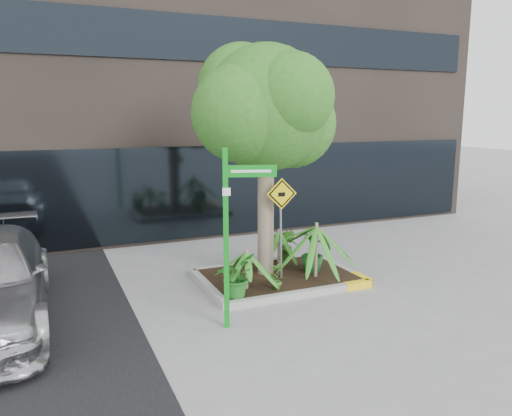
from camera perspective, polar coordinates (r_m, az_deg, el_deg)
name	(u,v)px	position (r m, az deg, el deg)	size (l,w,h in m)	color
ground	(276,286)	(10.64, 2.30, -8.95)	(80.00, 80.00, 0.00)	gray
planter	(280,277)	(10.94, 2.78, -7.84)	(3.35, 2.36, 0.15)	#9E9E99
tree	(266,108)	(10.51, 1.10, 11.33)	(3.37, 2.99, 5.06)	gray
palm_front	(317,226)	(10.59, 6.94, -2.08)	(1.32, 1.32, 1.47)	gray
palm_left	(246,252)	(9.86, -1.11, -5.01)	(0.91, 0.91, 1.01)	gray
palm_back	(279,231)	(11.63, 2.64, -2.68)	(0.89, 0.89, 0.99)	gray
shrub_a	(236,276)	(9.56, -2.36, -7.78)	(0.71, 0.71, 0.79)	#1B611C
shrub_b	(312,252)	(11.11, 6.47, -4.99)	(0.49, 0.49, 0.87)	#1B5A20
shrub_c	(278,275)	(9.94, 2.51, -7.70)	(0.31, 0.31, 0.58)	#387022
shrub_d	(286,245)	(11.81, 3.50, -4.25)	(0.43, 0.43, 0.77)	#295A1A
street_sign_post	(229,218)	(8.23, -3.08, -1.17)	(0.87, 1.07, 3.05)	#0D921B
cattle_sign	(281,211)	(10.37, 2.91, -0.35)	(0.66, 0.15, 2.13)	slate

